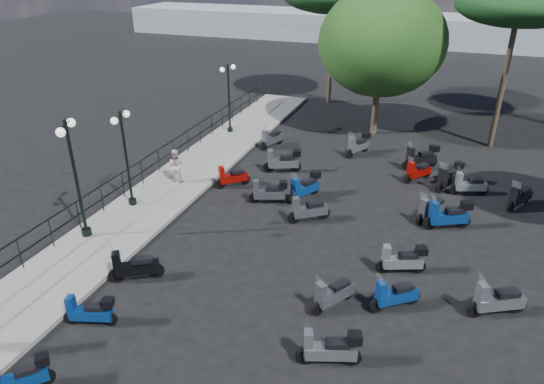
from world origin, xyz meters
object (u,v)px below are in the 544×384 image
(lamp_post_2, at_px, (229,94))
(scooter_9, at_px, (358,145))
(scooter_5, at_px, (272,139))
(scooter_23, at_px, (497,301))
(scooter_25, at_px, (449,177))
(broadleaf_tree, at_px, (382,42))
(lamp_post_0, at_px, (75,172))
(scooter_3, at_px, (232,177))
(scooter_0, at_px, (20,378))
(scooter_13, at_px, (308,210))
(scooter_17, at_px, (333,294))
(scooter_11, at_px, (330,349))
(scooter_12, at_px, (402,260))
(scooter_2, at_px, (134,267))
(scooter_24, at_px, (448,216))
(scooter_7, at_px, (269,192))
(pedestrian_far, at_px, (175,165))
(scooter_4, at_px, (283,161))
(scooter_20, at_px, (469,185))
(pine_0, at_px, (520,5))
(scooter_14, at_px, (418,172))
(scooter_19, at_px, (431,210))
(scooter_15, at_px, (421,158))
(scooter_26, at_px, (519,197))
(lamp_post_1, at_px, (126,153))
(scooter_8, at_px, (305,187))
(scooter_1, at_px, (90,312))
(scooter_18, at_px, (394,295))

(lamp_post_2, relative_size, scooter_9, 2.40)
(scooter_5, distance_m, scooter_23, 14.80)
(scooter_25, relative_size, broadleaf_tree, 0.20)
(scooter_9, relative_size, broadleaf_tree, 0.20)
(lamp_post_0, height_order, scooter_3, lamp_post_0)
(scooter_0, height_order, scooter_13, scooter_13)
(scooter_9, xyz_separation_m, scooter_17, (1.64, -12.10, -0.06))
(scooter_11, distance_m, scooter_25, 11.99)
(scooter_3, xyz_separation_m, scooter_12, (7.83, -4.00, 0.04))
(scooter_2, height_order, scooter_5, scooter_2)
(scooter_2, xyz_separation_m, scooter_24, (9.16, 6.77, 0.07))
(scooter_7, bearing_deg, pedestrian_far, 66.22)
(scooter_4, distance_m, scooter_20, 8.26)
(scooter_20, relative_size, pine_0, 0.19)
(scooter_2, xyz_separation_m, scooter_14, (7.70, 10.77, -0.03))
(pedestrian_far, relative_size, scooter_4, 0.89)
(scooter_24, bearing_deg, scooter_3, 60.01)
(scooter_5, bearing_deg, scooter_19, 169.60)
(scooter_0, distance_m, scooter_20, 17.69)
(scooter_9, height_order, scooter_25, scooter_25)
(scooter_15, xyz_separation_m, scooter_26, (4.10, -2.75, -0.08))
(lamp_post_1, height_order, scooter_26, lamp_post_1)
(scooter_8, xyz_separation_m, scooter_26, (8.40, 2.22, -0.05))
(scooter_9, distance_m, scooter_15, 3.23)
(scooter_12, height_order, scooter_24, scooter_24)
(scooter_5, relative_size, scooter_8, 1.01)
(lamp_post_0, distance_m, scooter_25, 15.24)
(scooter_0, xyz_separation_m, scooter_5, (-0.03, 17.10, 0.01))
(lamp_post_2, xyz_separation_m, scooter_1, (2.98, -15.78, -1.88))
(scooter_13, bearing_deg, lamp_post_0, 82.16)
(lamp_post_0, distance_m, scooter_14, 14.39)
(lamp_post_1, distance_m, scooter_20, 14.27)
(pine_0, bearing_deg, scooter_18, -101.56)
(scooter_7, distance_m, scooter_14, 7.08)
(pine_0, bearing_deg, scooter_8, -129.01)
(scooter_7, relative_size, scooter_26, 1.06)
(scooter_5, distance_m, broadleaf_tree, 7.78)
(scooter_0, xyz_separation_m, scooter_4, (1.60, 14.22, 0.09))
(lamp_post_0, height_order, scooter_24, lamp_post_0)
(pedestrian_far, distance_m, scooter_18, 11.55)
(pedestrian_far, distance_m, scooter_26, 14.49)
(scooter_9, bearing_deg, broadleaf_tree, -66.07)
(scooter_5, distance_m, scooter_14, 7.86)
(scooter_8, relative_size, scooter_17, 1.10)
(scooter_24, xyz_separation_m, pine_0, (1.83, 9.88, 6.55))
(scooter_13, relative_size, scooter_26, 0.97)
(lamp_post_1, xyz_separation_m, scooter_0, (3.00, -8.79, -1.93))
(lamp_post_0, bearing_deg, scooter_26, 5.72)
(scooter_18, xyz_separation_m, scooter_23, (2.76, 0.70, 0.04))
(scooter_24, height_order, broadleaf_tree, broadleaf_tree)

